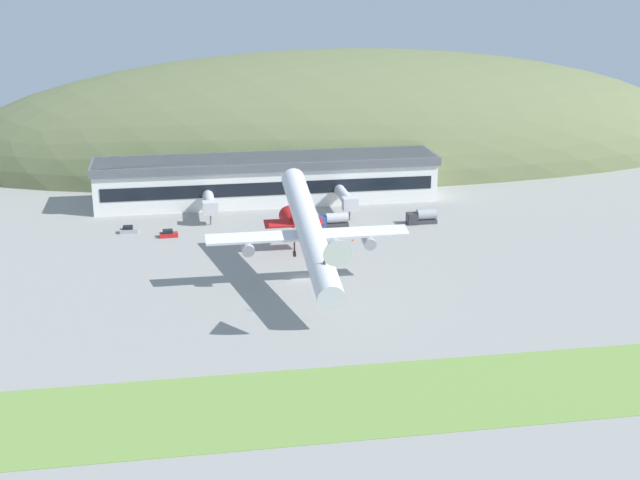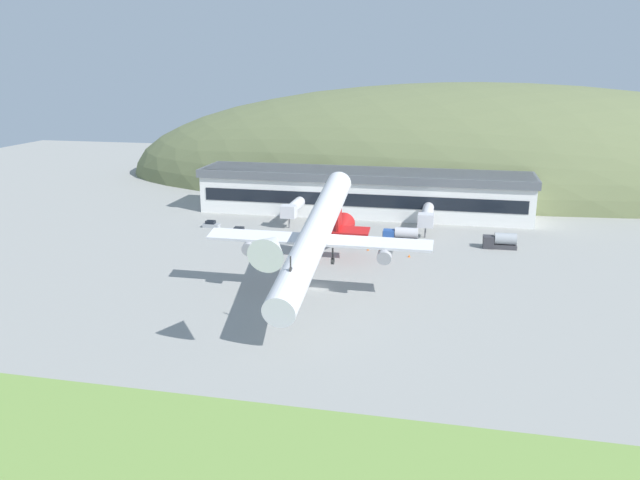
{
  "view_description": "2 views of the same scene",
  "coord_description": "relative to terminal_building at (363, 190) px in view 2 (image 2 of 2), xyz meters",
  "views": [
    {
      "loc": [
        -22.64,
        -154.38,
        57.15
      ],
      "look_at": [
        2.68,
        -6.0,
        9.2
      ],
      "focal_mm": 50.0,
      "sensor_mm": 36.0,
      "label": 1
    },
    {
      "loc": [
        21.74,
        -97.67,
        36.61
      ],
      "look_at": [
        1.24,
        -2.11,
        9.02
      ],
      "focal_mm": 35.0,
      "sensor_mm": 36.0,
      "label": 2
    }
  ],
  "objects": [
    {
      "name": "grass_strip_foreground",
      "position": [
        -0.05,
        -104.12,
        -6.24
      ],
      "size": [
        324.38,
        20.97,
        0.08
      ],
      "primitive_type": "cube",
      "color": "#759947",
      "rests_on": "ground_plane"
    },
    {
      "name": "ground_plane",
      "position": [
        -0.05,
        -55.39,
        -6.28
      ],
      "size": [
        360.43,
        360.43,
        0.0
      ],
      "primitive_type": "plane",
      "color": "gray"
    },
    {
      "name": "fuel_truck",
      "position": [
        11.74,
        -23.82,
        -4.81
      ],
      "size": [
        7.59,
        2.41,
        3.14
      ],
      "color": "#264C99",
      "rests_on": "ground_plane"
    },
    {
      "name": "hill_backdrop",
      "position": [
        28.66,
        50.68,
        -6.28
      ],
      "size": [
        232.88,
        88.28,
        62.75
      ],
      "primitive_type": "ellipsoid",
      "color": "#667047",
      "rests_on": "ground_plane"
    },
    {
      "name": "terminal_building",
      "position": [
        0.0,
        0.0,
        0.0
      ],
      "size": [
        83.06,
        15.21,
        11.06
      ],
      "color": "white",
      "rests_on": "ground_plane"
    },
    {
      "name": "box_truck",
      "position": [
        32.18,
        -24.61,
        -4.74
      ],
      "size": [
        6.84,
        2.6,
        3.29
      ],
      "color": "#333338",
      "rests_on": "ground_plane"
    },
    {
      "name": "cargo_airplane",
      "position": [
        0.96,
        -59.43,
        3.99
      ],
      "size": [
        36.87,
        54.34,
        15.78
      ],
      "color": "silver"
    },
    {
      "name": "traffic_cone_1",
      "position": [
        5.68,
        -31.68,
        -6.0
      ],
      "size": [
        0.52,
        0.52,
        0.58
      ],
      "color": "orange",
      "rests_on": "ground_plane"
    },
    {
      "name": "service_car_0",
      "position": [
        -24.09,
        -25.35,
        -5.61
      ],
      "size": [
        3.93,
        2.04,
        1.63
      ],
      "color": "#B21E1E",
      "rests_on": "ground_plane"
    },
    {
      "name": "service_car_1",
      "position": [
        -32.58,
        -20.95,
        -5.61
      ],
      "size": [
        3.89,
        1.9,
        1.61
      ],
      "color": "#999EA3",
      "rests_on": "ground_plane"
    },
    {
      "name": "jetway_0",
      "position": [
        -14.69,
        -14.01,
        -2.29
      ],
      "size": [
        3.38,
        12.45,
        5.43
      ],
      "color": "silver",
      "rests_on": "ground_plane"
    },
    {
      "name": "traffic_cone_0",
      "position": [
        14.27,
        -34.7,
        -6.0
      ],
      "size": [
        0.52,
        0.52,
        0.58
      ],
      "color": "orange",
      "rests_on": "ground_plane"
    },
    {
      "name": "jetway_1",
      "position": [
        16.62,
        -15.01,
        -2.29
      ],
      "size": [
        3.38,
        14.33,
        5.43
      ],
      "color": "silver",
      "rests_on": "ground_plane"
    }
  ]
}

